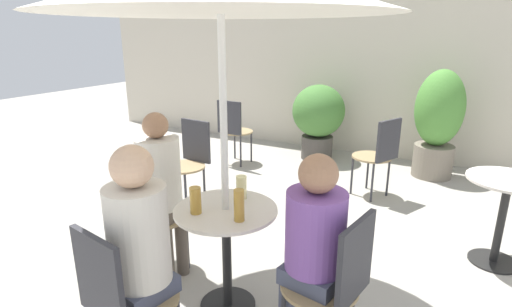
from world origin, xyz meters
TOP-DOWN VIEW (x-y plane):
  - storefront_wall at (0.00, 4.03)m, footprint 10.00×0.06m
  - cafe_table_near at (-0.18, 0.09)m, footprint 0.65×0.65m
  - cafe_table_far at (1.41, 1.54)m, footprint 0.59×0.59m
  - bistro_chair_0 at (-0.95, 0.23)m, footprint 0.45×0.43m
  - bistro_chair_1 at (-0.32, -0.67)m, footprint 0.43×0.45m
  - bistro_chair_2 at (0.58, -0.04)m, footprint 0.45×0.43m
  - bistro_chair_3 at (-1.39, 1.31)m, footprint 0.43×0.44m
  - bistro_chair_4 at (0.29, 2.41)m, footprint 0.48×0.46m
  - bistro_chair_5 at (-1.68, 2.65)m, footprint 0.43×0.43m
  - seated_person_0 at (-0.80, 0.20)m, footprint 0.34×0.31m
  - seated_person_1 at (-0.29, -0.52)m, footprint 0.31×0.34m
  - seated_person_2 at (0.43, -0.02)m, footprint 0.35×0.32m
  - beer_glass_0 at (-0.31, -0.04)m, footprint 0.07×0.07m
  - beer_glass_1 at (-0.03, -0.01)m, footprint 0.06×0.06m
  - beer_glass_2 at (-0.18, 0.28)m, footprint 0.07×0.07m
  - potted_plant_0 at (-0.78, 3.46)m, footprint 0.73×0.73m
  - potted_plant_1 at (0.76, 3.44)m, footprint 0.57×0.57m

SIDE VIEW (x-z plane):
  - cafe_table_far at x=1.41m, z-range 0.15..0.86m
  - cafe_table_near at x=-0.18m, z-range 0.17..0.88m
  - bistro_chair_0 at x=-0.95m, z-range 0.09..0.99m
  - bistro_chair_1 at x=-0.32m, z-range 0.09..0.99m
  - bistro_chair_2 at x=0.58m, z-range 0.09..0.99m
  - bistro_chair_3 at x=-1.39m, z-range 0.09..0.99m
  - bistro_chair_4 at x=0.29m, z-range 0.09..0.99m
  - bistro_chair_5 at x=-1.68m, z-range 0.09..0.99m
  - potted_plant_0 at x=-0.78m, z-range 0.09..1.15m
  - seated_person_2 at x=0.43m, z-range 0.12..1.31m
  - potted_plant_1 at x=0.76m, z-range 0.05..1.39m
  - seated_person_0 at x=-0.80m, z-range 0.12..1.36m
  - seated_person_1 at x=-0.29m, z-range 0.13..1.39m
  - beer_glass_2 at x=-0.18m, z-range 0.71..0.87m
  - beer_glass_0 at x=-0.31m, z-range 0.71..0.88m
  - beer_glass_1 at x=-0.03m, z-range 0.71..0.90m
  - storefront_wall at x=0.00m, z-range 0.00..3.00m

